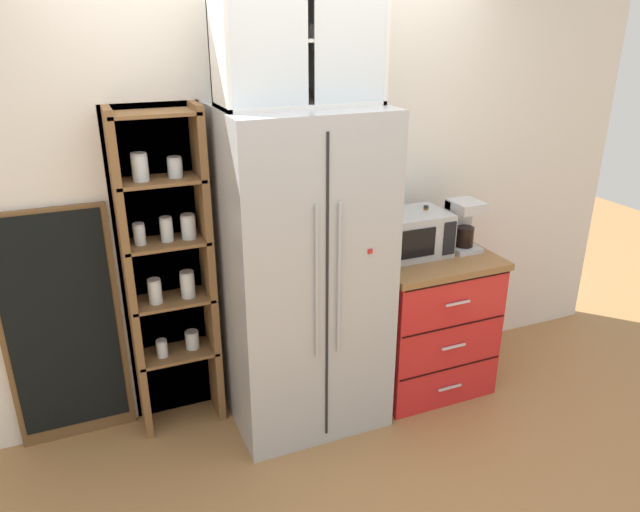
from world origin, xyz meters
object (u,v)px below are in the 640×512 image
(microwave, at_px, (410,234))
(mug_navy, at_px, (423,242))
(bottle_amber, at_px, (424,231))
(coffee_maker, at_px, (462,225))
(refrigerator, at_px, (303,274))
(chalkboard_menu, at_px, (63,329))
(mug_charcoal, at_px, (433,249))

(microwave, relative_size, mug_navy, 3.53)
(microwave, bearing_deg, bottle_amber, 8.95)
(mug_navy, xyz_separation_m, bottle_amber, (-0.00, -0.01, 0.08))
(coffee_maker, relative_size, bottle_amber, 1.09)
(bottle_amber, bearing_deg, mug_navy, 83.69)
(refrigerator, height_order, chalkboard_menu, refrigerator)
(microwave, bearing_deg, mug_charcoal, -37.56)
(bottle_amber, xyz_separation_m, chalkboard_menu, (-2.07, 0.22, -0.34))
(bottle_amber, bearing_deg, coffee_maker, -14.83)
(refrigerator, bearing_deg, mug_navy, 6.46)
(mug_charcoal, bearing_deg, mug_navy, 90.20)
(coffee_maker, relative_size, chalkboard_menu, 0.23)
(coffee_maker, xyz_separation_m, chalkboard_menu, (-2.30, 0.28, -0.37))
(refrigerator, height_order, microwave, refrigerator)
(microwave, height_order, mug_charcoal, microwave)
(mug_navy, distance_m, bottle_amber, 0.08)
(mug_navy, bearing_deg, bottle_amber, -96.31)
(refrigerator, relative_size, microwave, 4.10)
(mug_charcoal, bearing_deg, microwave, 142.44)
(coffee_maker, distance_m, bottle_amber, 0.24)
(coffee_maker, bearing_deg, mug_navy, 161.87)
(mug_charcoal, bearing_deg, refrigerator, 178.12)
(mug_charcoal, distance_m, chalkboard_menu, 2.12)
(bottle_amber, bearing_deg, microwave, -171.05)
(chalkboard_menu, bearing_deg, bottle_amber, -6.16)
(coffee_maker, bearing_deg, refrigerator, -178.94)
(chalkboard_menu, bearing_deg, mug_navy, -5.78)
(mug_navy, distance_m, chalkboard_menu, 2.10)
(mug_charcoal, height_order, bottle_amber, bottle_amber)
(coffee_maker, relative_size, mug_charcoal, 2.71)
(mug_navy, bearing_deg, refrigerator, -173.54)
(refrigerator, xyz_separation_m, bottle_amber, (0.82, 0.08, 0.11))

